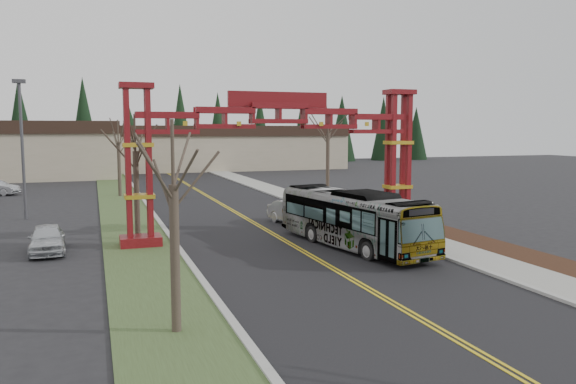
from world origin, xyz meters
name	(u,v)px	position (x,y,z in m)	size (l,w,h in m)	color
ground	(468,347)	(0.00, 0.00, 0.00)	(200.00, 200.00, 0.00)	black
road	(248,220)	(0.00, 25.00, 0.01)	(12.00, 110.00, 0.02)	black
lane_line_left	(246,220)	(-0.12, 25.00, 0.03)	(0.12, 100.00, 0.01)	gold
lane_line_right	(250,219)	(0.12, 25.00, 0.03)	(0.12, 100.00, 0.01)	gold
curb_right	(327,214)	(6.15, 25.00, 0.07)	(0.30, 110.00, 0.15)	#A7A7A2
sidewalk_right	(345,214)	(7.60, 25.00, 0.08)	(2.60, 110.00, 0.14)	gray
landscape_strip	(512,252)	(10.20, 10.00, 0.06)	(2.60, 50.00, 0.12)	black
grass_median	(132,225)	(-8.00, 25.00, 0.04)	(4.00, 110.00, 0.08)	#394C26
curb_left	(161,223)	(-6.15, 25.00, 0.07)	(0.30, 110.00, 0.15)	#A7A7A2
gateway_arch	(278,137)	(0.00, 18.00, 5.98)	(18.20, 1.60, 8.90)	#5B0C0E
retail_building_east	(220,147)	(10.00, 79.95, 3.51)	(38.00, 20.30, 7.00)	tan
conifer_treeline	(153,129)	(0.25, 92.00, 6.49)	(116.10, 5.60, 13.00)	black
transit_bus	(352,219)	(2.92, 14.00, 1.58)	(2.65, 11.32, 3.15)	#AAACB2
silver_sedan	(296,213)	(2.53, 22.00, 0.81)	(1.72, 4.93, 1.63)	#A5A8AD
parked_car_near_a	(47,239)	(-12.74, 18.00, 0.75)	(1.77, 4.39, 1.49)	#B9BEC2
bare_tree_median_near	(173,186)	(-8.00, 4.03, 4.70)	(3.06, 3.06, 6.74)	#382D26
bare_tree_median_mid	(135,152)	(-8.00, 20.04, 5.15)	(3.24, 3.24, 7.31)	#382D26
bare_tree_median_far	(118,143)	(-8.00, 42.45, 5.18)	(3.23, 3.23, 7.34)	#382D26
bare_tree_right_far	(328,134)	(10.00, 33.98, 6.05)	(3.38, 3.38, 8.32)	#382D26
light_pole_near	(22,139)	(-15.03, 30.47, 5.74)	(0.86, 0.43, 9.92)	#3F3F44
street_sign	(430,211)	(9.03, 15.83, 1.45)	(0.46, 0.12, 2.01)	#3F3F44
barrel_south	(417,224)	(8.80, 16.89, 0.53)	(0.58, 0.58, 1.07)	#FF600E
barrel_mid	(409,218)	(9.52, 19.05, 0.50)	(0.54, 0.54, 1.00)	#FF600E
barrel_north	(384,210)	(9.76, 22.95, 0.51)	(0.55, 0.55, 1.02)	#FF600E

